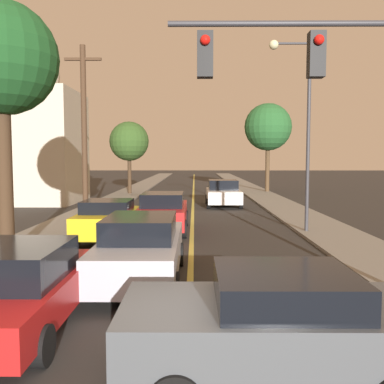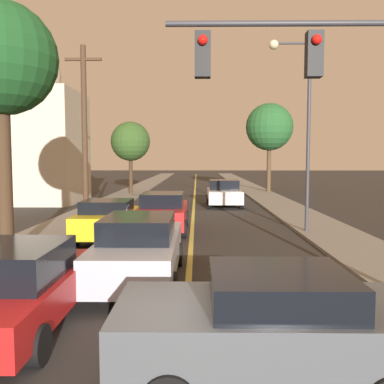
{
  "view_description": "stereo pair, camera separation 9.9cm",
  "coord_description": "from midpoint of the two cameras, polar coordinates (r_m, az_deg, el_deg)",
  "views": [
    {
      "loc": [
        0.11,
        -5.19,
        2.95
      ],
      "look_at": [
        0.0,
        11.9,
        1.6
      ],
      "focal_mm": 40.0,
      "sensor_mm": 36.0,
      "label": 1
    },
    {
      "loc": [
        0.21,
        -5.19,
        2.95
      ],
      "look_at": [
        0.0,
        11.9,
        1.6
      ],
      "focal_mm": 40.0,
      "sensor_mm": 36.0,
      "label": 2
    }
  ],
  "objects": [
    {
      "name": "streetlamp_right",
      "position": [
        17.16,
        14.31,
        10.5
      ],
      "size": [
        1.63,
        0.36,
        7.32
      ],
      "color": "#333338",
      "rests_on": "ground"
    },
    {
      "name": "tree_left_near",
      "position": [
        13.42,
        -23.99,
        15.63
      ],
      "size": [
        3.13,
        3.13,
        7.16
      ],
      "color": "#3D2B1C",
      "rests_on": "ground"
    },
    {
      "name": "car_crossing_right",
      "position": [
        5.88,
        10.69,
        -17.19
      ],
      "size": [
        3.9,
        2.02,
        1.5
      ],
      "rotation": [
        0.0,
        0.0,
        1.57
      ],
      "color": "#474C51",
      "rests_on": "ground"
    },
    {
      "name": "car_far_oncoming",
      "position": [
        26.39,
        4.39,
        -0.16
      ],
      "size": [
        2.1,
        4.35,
        1.62
      ],
      "rotation": [
        0.0,
        0.0,
        3.14
      ],
      "color": "white",
      "rests_on": "ground"
    },
    {
      "name": "utility_pole_left",
      "position": [
        19.48,
        -13.99,
        7.87
      ],
      "size": [
        1.6,
        0.24,
        7.71
      ],
      "color": "#422D1E",
      "rests_on": "ground"
    },
    {
      "name": "tree_right_near",
      "position": [
        37.31,
        10.36,
        8.49
      ],
      "size": [
        4.01,
        4.01,
        7.5
      ],
      "color": "#4C3823",
      "rests_on": "ground"
    },
    {
      "name": "sidewalk_left",
      "position": [
        41.66,
        -6.95,
        0.5
      ],
      "size": [
        2.5,
        80.0,
        0.12
      ],
      "color": "gray",
      "rests_on": "ground"
    },
    {
      "name": "sidewalk_right",
      "position": [
        41.62,
        7.91,
        0.49
      ],
      "size": [
        2.5,
        80.0,
        0.12
      ],
      "color": "gray",
      "rests_on": "ground"
    },
    {
      "name": "car_near_lane_second",
      "position": [
        17.17,
        -3.71,
        -2.63
      ],
      "size": [
        1.95,
        4.6,
        1.58
      ],
      "color": "red",
      "rests_on": "ground"
    },
    {
      "name": "domed_building_left",
      "position": [
        30.46,
        -20.18,
        6.95
      ],
      "size": [
        5.96,
        5.96,
        10.16
      ],
      "color": "#BCB29E",
      "rests_on": "ground"
    },
    {
      "name": "car_outer_lane_front",
      "position": [
        8.15,
        -22.42,
        -11.5
      ],
      "size": [
        2.06,
        4.53,
        1.48
      ],
      "color": "red",
      "rests_on": "ground"
    },
    {
      "name": "road_surface",
      "position": [
        41.29,
        0.47,
        0.42
      ],
      "size": [
        8.27,
        80.0,
        0.01
      ],
      "color": "#2D2B28",
      "rests_on": "ground"
    },
    {
      "name": "car_outer_lane_second",
      "position": [
        15.58,
        -10.94,
        -3.61
      ],
      "size": [
        1.99,
        3.81,
        1.48
      ],
      "color": "gold",
      "rests_on": "ground"
    },
    {
      "name": "tree_left_far",
      "position": [
        34.89,
        -8.12,
        6.67
      ],
      "size": [
        3.15,
        3.15,
        5.77
      ],
      "color": "#3D2B1C",
      "rests_on": "ground"
    },
    {
      "name": "traffic_signal_mast",
      "position": [
        9.27,
        18.1,
        12.46
      ],
      "size": [
        5.06,
        0.42,
        5.76
      ],
      "color": "#333338",
      "rests_on": "ground"
    },
    {
      "name": "car_near_lane_front",
      "position": [
        10.31,
        -6.7,
        -7.44
      ],
      "size": [
        1.91,
        4.84,
        1.61
      ],
      "color": "#A5A8B2",
      "rests_on": "ground"
    }
  ]
}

